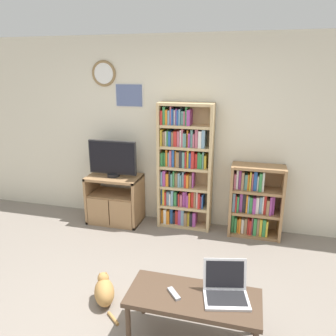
{
  "coord_description": "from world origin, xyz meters",
  "views": [
    {
      "loc": [
        1.0,
        -2.12,
        2.17
      ],
      "look_at": [
        0.13,
        1.22,
        1.11
      ],
      "focal_mm": 35.0,
      "sensor_mm": 36.0,
      "label": 1
    }
  ],
  "objects": [
    {
      "name": "wall_back",
      "position": [
        -0.01,
        2.25,
        1.31
      ],
      "size": [
        6.79,
        0.09,
        2.6
      ],
      "color": "beige",
      "rests_on": "ground_plane"
    },
    {
      "name": "ground_plane",
      "position": [
        0.0,
        0.0,
        0.0
      ],
      "size": [
        18.0,
        18.0,
        0.0
      ],
      "primitive_type": "plane",
      "color": "gray"
    },
    {
      "name": "television",
      "position": [
        -0.86,
        1.95,
        0.96
      ],
      "size": [
        0.69,
        0.18,
        0.51
      ],
      "color": "black",
      "rests_on": "tv_stand"
    },
    {
      "name": "coffee_table",
      "position": [
        0.65,
        0.06,
        0.37
      ],
      "size": [
        1.07,
        0.46,
        0.42
      ],
      "color": "#4C3828",
      "rests_on": "ground_plane"
    },
    {
      "name": "laptop",
      "position": [
        0.89,
        0.13,
        0.49
      ],
      "size": [
        0.41,
        0.37,
        0.27
      ],
      "rotation": [
        0.0,
        0.0,
        0.23
      ],
      "color": "silver",
      "rests_on": "coffee_table"
    },
    {
      "name": "bookshelf_short",
      "position": [
        1.09,
        2.06,
        0.47
      ],
      "size": [
        0.68,
        0.32,
        0.97
      ],
      "color": "#9E754C",
      "rests_on": "ground_plane"
    },
    {
      "name": "bookshelf_tall",
      "position": [
        0.13,
        2.08,
        0.85
      ],
      "size": [
        0.73,
        0.27,
        1.74
      ],
      "color": "tan",
      "rests_on": "ground_plane"
    },
    {
      "name": "tv_stand",
      "position": [
        -0.86,
        1.94,
        0.35
      ],
      "size": [
        0.75,
        0.47,
        0.7
      ],
      "color": "#9E754C",
      "rests_on": "ground_plane"
    },
    {
      "name": "remote_near_laptop",
      "position": [
        0.49,
        0.04,
        0.43
      ],
      "size": [
        0.14,
        0.15,
        0.02
      ],
      "rotation": [
        0.0,
        0.0,
        0.71
      ],
      "color": "#99999E",
      "rests_on": "coffee_table"
    },
    {
      "name": "cat",
      "position": [
        -0.26,
        0.29,
        0.13
      ],
      "size": [
        0.4,
        0.44,
        0.29
      ],
      "rotation": [
        0.0,
        0.0,
        0.5
      ],
      "color": "#B78447",
      "rests_on": "ground_plane"
    }
  ]
}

